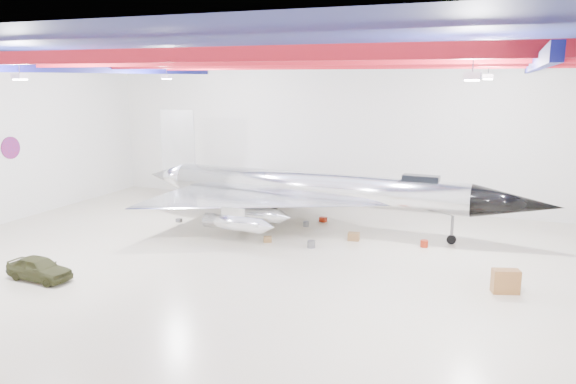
% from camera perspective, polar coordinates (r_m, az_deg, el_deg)
% --- Properties ---
extents(floor, '(40.00, 40.00, 0.00)m').
position_cam_1_polar(floor, '(29.99, -1.77, -7.21)').
color(floor, beige).
rests_on(floor, ground).
extents(wall_back, '(40.00, 0.00, 40.00)m').
position_cam_1_polar(wall_back, '(42.77, 6.24, 5.92)').
color(wall_back, silver).
rests_on(wall_back, floor).
extents(ceiling, '(40.00, 40.00, 0.00)m').
position_cam_1_polar(ceiling, '(28.43, -1.91, 14.28)').
color(ceiling, '#0A0F38').
rests_on(ceiling, wall_back).
extents(ceiling_structure, '(39.50, 29.50, 1.08)m').
position_cam_1_polar(ceiling_structure, '(28.40, -1.90, 12.92)').
color(ceiling_structure, maroon).
rests_on(ceiling_structure, ceiling).
extents(wall_roundel, '(0.10, 1.50, 1.50)m').
position_cam_1_polar(wall_roundel, '(42.25, -26.35, 4.04)').
color(wall_roundel, '#B21414').
rests_on(wall_roundel, wall_left).
extents(jet_aircraft, '(27.27, 16.02, 7.44)m').
position_cam_1_polar(jet_aircraft, '(36.09, 2.49, 0.02)').
color(jet_aircraft, silver).
rests_on(jet_aircraft, floor).
extents(jeep, '(3.50, 1.58, 1.17)m').
position_cam_1_polar(jeep, '(29.94, -23.95, -7.09)').
color(jeep, '#35371B').
rests_on(jeep, floor).
extents(desk, '(1.33, 0.94, 1.10)m').
position_cam_1_polar(desk, '(27.66, 21.23, -8.46)').
color(desk, brown).
rests_on(desk, floor).
extents(toolbox_red, '(0.51, 0.44, 0.31)m').
position_cam_1_polar(toolbox_red, '(38.34, 3.58, -2.80)').
color(toolbox_red, '#9C240F').
rests_on(toolbox_red, floor).
extents(engine_drum, '(0.58, 0.58, 0.41)m').
position_cam_1_polar(engine_drum, '(32.54, 2.39, -5.32)').
color(engine_drum, '#59595B').
rests_on(engine_drum, floor).
extents(parts_bin, '(0.73, 0.61, 0.47)m').
position_cam_1_polar(parts_bin, '(34.15, 6.69, -4.52)').
color(parts_bin, olive).
rests_on(parts_bin, floor).
extents(crate_small, '(0.39, 0.32, 0.25)m').
position_cam_1_polar(crate_small, '(38.87, -11.02, -2.84)').
color(crate_small, '#59595B').
rests_on(crate_small, floor).
extents(tool_chest, '(0.55, 0.55, 0.41)m').
position_cam_1_polar(tool_chest, '(33.56, 13.67, -5.12)').
color(tool_chest, '#9C240F').
rests_on(tool_chest, floor).
extents(oil_barrel, '(0.60, 0.55, 0.34)m').
position_cam_1_polar(oil_barrel, '(33.62, -2.09, -4.83)').
color(oil_barrel, olive).
rests_on(oil_barrel, floor).
extents(spares_box, '(0.46, 0.46, 0.34)m').
position_cam_1_polar(spares_box, '(37.06, 1.84, -3.27)').
color(spares_box, '#59595B').
rests_on(spares_box, floor).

